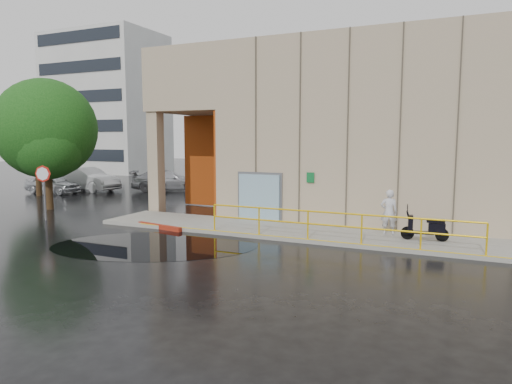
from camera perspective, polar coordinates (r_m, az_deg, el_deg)
ground at (r=15.10m, az=-9.43°, el=-7.60°), size 120.00×120.00×0.00m
sidewalk at (r=17.55m, az=10.01°, el=-5.34°), size 20.00×3.00×0.15m
building at (r=23.36m, az=16.80°, el=7.64°), size 20.00×10.17×8.00m
guardrail at (r=16.09m, az=9.74°, el=-4.24°), size 9.56×0.06×1.03m
distant_building at (r=54.15m, az=-18.13°, el=10.40°), size 12.00×8.08×15.00m
person at (r=17.61m, az=16.27°, el=-2.42°), size 0.69×0.52×1.69m
scooter at (r=17.01m, az=20.46°, el=-3.36°), size 1.63×0.70×1.24m
stop_sign at (r=22.70m, az=-25.04°, el=1.33°), size 0.73×0.25×2.51m
red_curb at (r=19.29m, az=-12.01°, el=-4.25°), size 2.39×0.63×0.18m
puddle at (r=16.41m, az=-12.51°, el=-6.51°), size 8.34×6.86×0.01m
car_a at (r=33.80m, az=-24.07°, el=0.97°), size 4.00×1.70×1.35m
car_b at (r=34.55m, az=-20.32°, el=1.50°), size 5.12×2.17×1.65m
car_c at (r=33.01m, az=-10.94°, el=1.42°), size 5.48×4.21×1.48m
tree_near at (r=25.95m, az=-24.72°, el=6.76°), size 5.13×5.13×6.77m
tree_far at (r=32.38m, az=-25.82°, el=6.23°), size 4.06×4.06×6.01m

